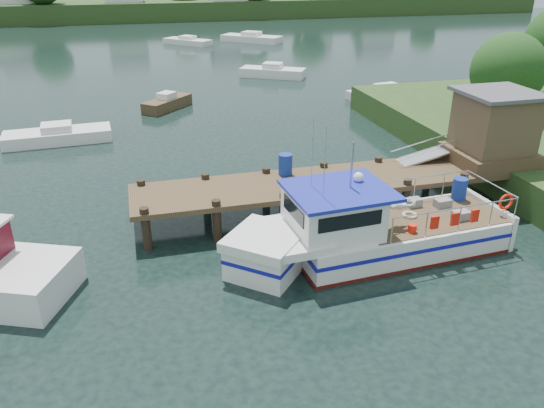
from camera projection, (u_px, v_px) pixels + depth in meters
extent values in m
plane|color=black|center=(286.00, 215.00, 21.24)|extent=(160.00, 160.00, 0.00)
cylinder|color=#332114|center=(500.00, 115.00, 29.13)|extent=(0.50, 0.50, 3.05)
sphere|color=#1D4117|center=(508.00, 70.00, 28.10)|extent=(3.90, 3.90, 3.90)
cube|color=#29431B|center=(153.00, 7.00, 94.22)|extent=(140.00, 24.00, 3.00)
cylinder|color=#332114|center=(45.00, 8.00, 81.93)|extent=(0.60, 0.60, 4.80)
cylinder|color=#332114|center=(119.00, 11.00, 86.64)|extent=(0.60, 0.60, 3.00)
cylinder|color=#332114|center=(185.00, 7.00, 90.84)|extent=(0.60, 0.60, 3.60)
cylinder|color=#332114|center=(252.00, 5.00, 89.79)|extent=(0.60, 0.60, 4.20)
cylinder|color=#332114|center=(310.00, 1.00, 93.99)|extent=(0.60, 0.60, 4.80)
cylinder|color=#332114|center=(362.00, 4.00, 98.70)|extent=(0.60, 0.60, 3.00)
cylinder|color=#332114|center=(426.00, 3.00, 97.65)|extent=(0.60, 0.60, 3.60)
cube|color=#4A3823|center=(335.00, 181.00, 21.16)|extent=(16.00, 3.00, 0.20)
cylinder|color=black|center=(147.00, 232.00, 18.54)|extent=(0.32, 0.32, 1.90)
cylinder|color=black|center=(143.00, 202.00, 20.81)|extent=(0.32, 0.32, 1.90)
cylinder|color=black|center=(217.00, 224.00, 19.12)|extent=(0.32, 0.32, 1.90)
cylinder|color=black|center=(206.00, 196.00, 21.40)|extent=(0.32, 0.32, 1.90)
cylinder|color=black|center=(284.00, 216.00, 19.71)|extent=(0.32, 0.32, 1.90)
cylinder|color=black|center=(266.00, 189.00, 21.99)|extent=(0.32, 0.32, 1.90)
cylinder|color=black|center=(346.00, 209.00, 20.30)|extent=(0.32, 0.32, 1.90)
cylinder|color=black|center=(323.00, 183.00, 22.57)|extent=(0.32, 0.32, 1.90)
cylinder|color=black|center=(405.00, 202.00, 20.88)|extent=(0.32, 0.32, 1.90)
cylinder|color=black|center=(377.00, 178.00, 23.16)|extent=(0.32, 0.32, 1.90)
cylinder|color=black|center=(461.00, 195.00, 21.47)|extent=(0.32, 0.32, 1.90)
cylinder|color=black|center=(428.00, 172.00, 23.74)|extent=(0.32, 0.32, 1.90)
cylinder|color=black|center=(514.00, 189.00, 22.05)|extent=(0.32, 0.32, 1.90)
cylinder|color=black|center=(477.00, 167.00, 24.33)|extent=(0.32, 0.32, 1.90)
cube|color=#4A3823|center=(489.00, 156.00, 22.63)|extent=(3.20, 3.00, 0.60)
cube|color=#4F3F2C|center=(494.00, 124.00, 22.04)|extent=(2.60, 2.60, 2.40)
cube|color=#47474C|center=(500.00, 93.00, 21.49)|extent=(3.00, 3.00, 0.15)
cube|color=#A5A8AD|center=(429.00, 155.00, 22.90)|extent=(3.34, 0.90, 0.79)
cylinder|color=silver|center=(436.00, 147.00, 22.34)|extent=(3.34, 0.05, 0.76)
cylinder|color=silver|center=(426.00, 141.00, 23.04)|extent=(3.34, 0.05, 0.76)
cube|color=slate|center=(320.00, 187.00, 19.94)|extent=(0.60, 0.40, 0.30)
cube|color=slate|center=(343.00, 182.00, 20.35)|extent=(0.60, 0.40, 0.30)
cylinder|color=red|center=(370.00, 183.00, 20.33)|extent=(0.30, 0.30, 0.28)
cylinder|color=navy|center=(285.00, 164.00, 21.30)|extent=(0.56, 0.56, 0.85)
cube|color=silver|center=(396.00, 236.00, 18.53)|extent=(7.41, 3.36, 1.11)
cube|color=silver|center=(265.00, 258.00, 17.13)|extent=(2.89, 2.89, 1.11)
cube|color=silver|center=(265.00, 239.00, 16.83)|extent=(3.16, 3.17, 0.34)
cube|color=silver|center=(293.00, 236.00, 17.13)|extent=(2.10, 2.87, 0.29)
cube|color=#12128F|center=(397.00, 232.00, 18.47)|extent=(7.51, 3.40, 0.14)
cube|color=#12128F|center=(265.00, 255.00, 17.07)|extent=(2.94, 2.94, 0.14)
cube|color=#4F100B|center=(395.00, 248.00, 18.74)|extent=(7.51, 3.38, 0.14)
cube|color=#4A3823|center=(427.00, 216.00, 18.63)|extent=(5.37, 2.94, 0.04)
cube|color=silver|center=(486.00, 218.00, 19.58)|extent=(0.38, 2.90, 1.30)
cube|color=silver|center=(333.00, 213.00, 17.26)|extent=(2.86, 2.68, 1.45)
cube|color=black|center=(350.00, 221.00, 16.05)|extent=(2.12, 0.18, 0.48)
cube|color=black|center=(318.00, 190.00, 18.23)|extent=(2.12, 0.18, 0.48)
cube|color=black|center=(294.00, 211.00, 16.74)|extent=(0.15, 1.74, 0.48)
cube|color=#1925A0|center=(339.00, 190.00, 16.99)|extent=(3.46, 3.00, 0.12)
cylinder|color=silver|center=(352.00, 165.00, 16.76)|extent=(0.08, 0.08, 1.54)
cylinder|color=silver|center=(325.00, 163.00, 15.84)|extent=(0.02, 0.02, 2.32)
cylinder|color=silver|center=(312.00, 153.00, 16.67)|extent=(0.02, 0.02, 2.32)
sphere|color=silver|center=(358.00, 177.00, 17.49)|extent=(0.37, 0.37, 0.35)
cylinder|color=silver|center=(458.00, 208.00, 17.14)|extent=(4.82, 0.35, 0.04)
cylinder|color=silver|center=(412.00, 179.00, 19.43)|extent=(4.82, 0.35, 0.04)
cylinder|color=silver|center=(492.00, 184.00, 19.00)|extent=(0.21, 2.65, 0.04)
cylinder|color=silver|center=(392.00, 231.00, 16.65)|extent=(0.05, 0.05, 0.92)
cylinder|color=silver|center=(354.00, 198.00, 18.94)|extent=(0.05, 0.05, 0.92)
cylinder|color=silver|center=(426.00, 226.00, 17.01)|extent=(0.05, 0.05, 0.92)
cylinder|color=silver|center=(385.00, 194.00, 19.30)|extent=(0.05, 0.05, 0.92)
cylinder|color=silver|center=(459.00, 220.00, 17.38)|extent=(0.05, 0.05, 0.92)
cylinder|color=silver|center=(415.00, 189.00, 19.67)|extent=(0.05, 0.05, 0.92)
cylinder|color=silver|center=(491.00, 215.00, 17.74)|extent=(0.05, 0.05, 0.92)
cylinder|color=silver|center=(443.00, 185.00, 20.03)|extent=(0.05, 0.05, 0.92)
cylinder|color=silver|center=(515.00, 210.00, 18.04)|extent=(0.05, 0.05, 0.92)
cylinder|color=silver|center=(466.00, 182.00, 20.33)|extent=(0.05, 0.05, 0.92)
cube|color=slate|center=(461.00, 215.00, 18.34)|extent=(0.60, 0.42, 0.31)
cube|color=slate|center=(443.00, 203.00, 19.25)|extent=(0.60, 0.42, 0.31)
cube|color=slate|center=(414.00, 202.00, 19.30)|extent=(0.55, 0.40, 0.31)
cylinder|color=navy|center=(459.00, 189.00, 19.76)|extent=(0.57, 0.57, 0.85)
cylinder|color=red|center=(412.00, 229.00, 17.48)|extent=(0.31, 0.31, 0.29)
torus|color=#BFB28C|center=(410.00, 215.00, 18.60)|extent=(0.57, 0.57, 0.12)
torus|color=red|center=(506.00, 202.00, 18.51)|extent=(0.60, 0.13, 0.60)
cube|color=red|center=(435.00, 223.00, 17.05)|extent=(0.28, 0.11, 0.43)
cube|color=red|center=(455.00, 219.00, 17.28)|extent=(0.28, 0.11, 0.43)
cube|color=red|center=(475.00, 216.00, 17.50)|extent=(0.28, 0.11, 0.43)
imported|color=silver|center=(390.00, 205.00, 17.52)|extent=(0.44, 0.64, 1.70)
cube|color=#4A3823|center=(167.00, 104.00, 36.07)|extent=(3.64, 3.78, 0.72)
cube|color=silver|center=(167.00, 96.00, 35.84)|extent=(1.43, 1.44, 0.46)
cube|color=silver|center=(252.00, 39.00, 64.71)|extent=(7.29, 6.67, 0.80)
cube|color=silver|center=(252.00, 34.00, 64.45)|extent=(2.73, 2.69, 0.51)
cube|color=silver|center=(58.00, 136.00, 29.57)|extent=(5.82, 2.31, 0.67)
cube|color=silver|center=(56.00, 128.00, 29.36)|extent=(1.68, 1.47, 0.43)
cube|color=silver|center=(273.00, 73.00, 45.70)|extent=(5.69, 4.41, 0.77)
cube|color=silver|center=(273.00, 66.00, 45.46)|extent=(2.00, 1.92, 0.50)
cube|color=silver|center=(388.00, 93.00, 39.10)|extent=(6.41, 3.24, 0.61)
cube|color=silver|center=(388.00, 87.00, 38.91)|extent=(1.97, 1.78, 0.39)
cube|color=silver|center=(188.00, 42.00, 62.96)|extent=(5.59, 5.74, 0.64)
cube|color=silver|center=(188.00, 38.00, 62.75)|extent=(2.20, 2.20, 0.41)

